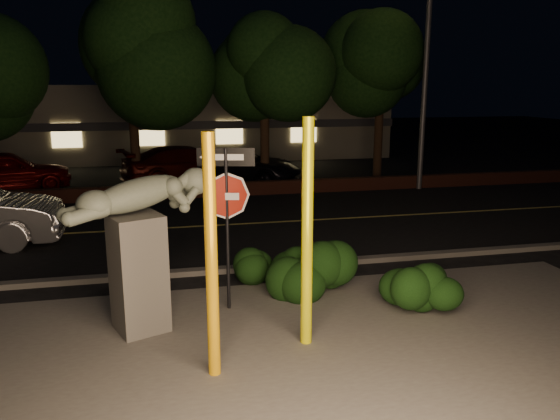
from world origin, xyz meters
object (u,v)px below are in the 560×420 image
Objects in this scene: streetlight at (423,27)px; parked_car_darkred at (187,165)px; sculpture at (139,235)px; signpost at (227,197)px; yellow_pole_left at (211,259)px; parked_car_dark at (237,166)px; yellow_pole_right at (307,235)px; parked_car_red at (5,171)px.

streetlight is 1.90× the size of parked_car_darkred.
sculpture is 15.35m from streetlight.
parked_car_darkred is at bearing 103.31° from signpost.
yellow_pole_left is 2.36m from signpost.
yellow_pole_left is 0.34× the size of streetlight.
yellow_pole_left is 0.66× the size of parked_car_dark.
sculpture is (-1.01, 1.74, -0.08)m from yellow_pole_left.
yellow_pole_right is 1.21× the size of signpost.
parked_car_darkred is at bearing -102.08° from parked_car_red.
signpost is 13.87m from streetlight.
signpost is (-1.03, 1.62, 0.32)m from yellow_pole_right.
parked_car_red is at bearing 118.54° from yellow_pole_right.
yellow_pole_left is 1.16× the size of signpost.
parked_car_dark is (0.98, 14.49, -1.06)m from yellow_pole_right.
yellow_pole_right reaches higher than parked_car_dark.
parked_car_darkred is (1.49, 13.89, -0.86)m from sculpture.
parked_car_dark is (2.00, 12.87, -1.38)m from signpost.
parked_car_red is at bearing 170.33° from streetlight.
parked_car_darkred is (6.90, 0.36, -0.02)m from parked_car_red.
parked_car_dark is at bearing 53.77° from sculpture.
signpost is 0.29× the size of streetlight.
yellow_pole_right is at bearing -122.02° from streetlight.
streetlight reaches higher than yellow_pole_left.
streetlight reaches higher than sculpture.
parked_car_dark is (-6.59, 2.74, -5.35)m from streetlight.
parked_car_dark is at bearing -105.87° from parked_car_red.
parked_car_red is (-6.92, 12.99, -1.30)m from signpost.
yellow_pole_left is 0.64× the size of parked_car_darkred.
parked_car_darkred is at bearing 93.97° from yellow_pole_right.
sculpture is 13.89m from parked_car_dark.
signpost is 0.63× the size of parked_car_red.
parked_car_darkred is (-1.04, 14.97, -1.01)m from yellow_pole_right.
yellow_pole_right is 1.34× the size of sculpture.
signpost is 13.42m from parked_car_darkred.
yellow_pole_right is at bearing -44.37° from signpost.
yellow_pole_right is (1.52, 0.66, 0.07)m from yellow_pole_left.
parked_car_darkred is (0.48, 15.63, -0.94)m from yellow_pole_left.
yellow_pole_right is at bearing -44.69° from sculpture.
sculpture reaches higher than parked_car_dark.
parked_car_red is 0.88× the size of parked_car_darkred.
yellow_pole_right is 0.76× the size of parked_car_red.
streetlight is (7.57, 11.75, 4.29)m from yellow_pole_right.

